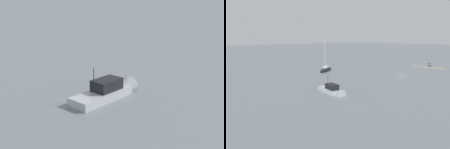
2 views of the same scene
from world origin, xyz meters
The scene contains 7 objects.
ground_plane centered at (0.00, 0.00, 0.00)m, with size 500.00×500.00×0.00m, color slate.
seawall_pier centered at (0.00, -18.49, 0.32)m, with size 11.82×1.65×0.64m.
person_seated_dark_left centered at (-0.54, -18.42, 0.89)m, with size 0.48×0.66×0.73m.
person_seated_grey_right centered at (0.02, -18.35, 0.89)m, with size 0.48×0.66×0.73m.
umbrella_open_black centered at (-0.28, -18.45, 1.74)m, with size 1.20×1.20×1.27m.
sailboat_black_mid centered at (20.88, 12.89, 0.42)m, with size 6.32×8.60×11.32m.
motorboat_grey_near centered at (-1.87, 29.80, 0.44)m, with size 7.75×3.55×4.19m.
Camera 2 is at (-32.86, 57.29, 11.51)m, focal length 33.62 mm.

